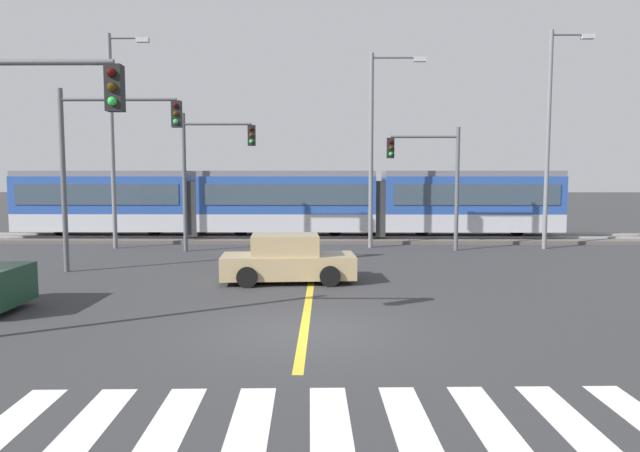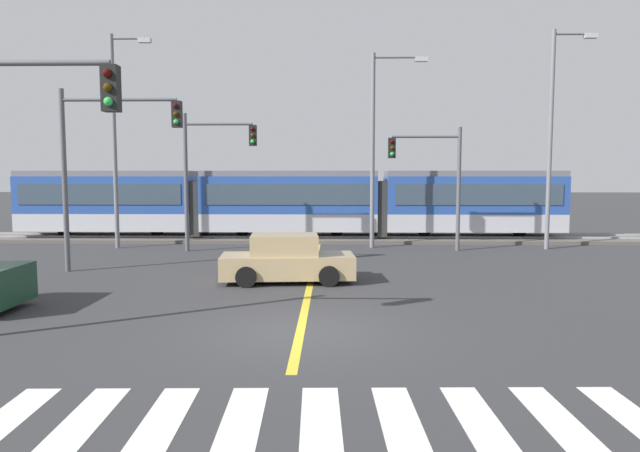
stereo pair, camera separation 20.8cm
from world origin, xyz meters
name	(u,v)px [view 2 (the right image)]	position (x,y,z in m)	size (l,w,h in m)	color
ground_plane	(300,331)	(0.00, 0.00, 0.00)	(200.00, 200.00, 0.00)	#333335
track_bed	(319,238)	(0.00, 17.51, 0.09)	(120.00, 4.00, 0.18)	#56514C
rail_near	(319,237)	(0.00, 16.79, 0.23)	(120.00, 0.08, 0.10)	#939399
rail_far	(320,234)	(0.00, 18.23, 0.23)	(120.00, 0.08, 0.10)	#939399
light_rail_tram	(290,201)	(-1.56, 17.51, 2.05)	(28.00, 2.64, 3.43)	#B7BAC1
crosswalk_stripe_2	(77,427)	(-2.75, -4.84, 0.00)	(0.56, 2.80, 0.01)	silver
crosswalk_stripe_3	(159,427)	(-1.65, -4.80, 0.00)	(0.56, 2.80, 0.01)	silver
crosswalk_stripe_4	(240,427)	(-0.55, -4.77, 0.00)	(0.56, 2.80, 0.01)	silver
crosswalk_stripe_5	(321,426)	(0.55, -4.73, 0.00)	(0.56, 2.80, 0.01)	silver
crosswalk_stripe_6	(402,426)	(1.65, -4.70, 0.00)	(0.56, 2.80, 0.01)	silver
crosswalk_stripe_7	(483,426)	(2.75, -4.67, 0.00)	(0.56, 2.80, 0.01)	silver
crosswalk_stripe_8	(563,425)	(3.85, -4.63, 0.00)	(0.56, 2.80, 0.01)	silver
lane_centre_line	(311,278)	(0.00, 6.38, 0.00)	(0.20, 18.26, 0.01)	gold
sedan_crossing	(287,260)	(-0.75, 5.75, 0.70)	(4.32, 2.16, 1.52)	tan
traffic_light_far_left	(209,162)	(-4.75, 12.98, 3.98)	(3.25, 0.38, 6.10)	#515459
traffic_light_far_right	(434,170)	(5.21, 13.44, 3.64)	(3.25, 0.38, 5.52)	#515459
traffic_light_near_left	(1,145)	(-5.90, -0.92, 3.99)	(3.75, 0.38, 6.04)	#515459
traffic_light_mid_left	(103,150)	(-7.26, 7.53, 4.25)	(4.25, 0.38, 6.36)	#515459
street_lamp_west	(117,130)	(-9.20, 14.02, 5.44)	(1.91, 0.28, 9.76)	slate
street_lamp_centre	(378,138)	(2.78, 14.40, 5.10)	(2.56, 0.28, 8.95)	slate
street_lamp_east	(554,128)	(10.70, 14.07, 5.50)	(2.00, 0.28, 9.86)	slate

